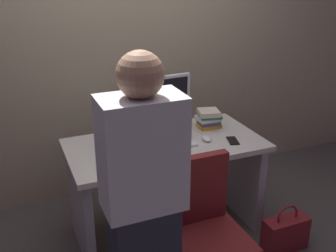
{
  "coord_description": "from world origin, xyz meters",
  "views": [
    {
      "loc": [
        -1.02,
        -2.49,
        1.99
      ],
      "look_at": [
        0.0,
        -0.05,
        0.91
      ],
      "focal_mm": 43.0,
      "sensor_mm": 36.0,
      "label": 1
    }
  ],
  "objects_px": {
    "cup_near_keyboard": "(105,158)",
    "cup_by_monitor": "(103,142)",
    "keyboard": "(167,147)",
    "mouse": "(206,139)",
    "desk": "(165,171)",
    "office_chair": "(205,241)",
    "cell_phone": "(233,141)",
    "monitor": "(157,103)",
    "handbag": "(285,233)",
    "person_at_desk": "(144,208)",
    "book_stack": "(209,118)"
  },
  "relations": [
    {
      "from": "desk",
      "to": "keyboard",
      "type": "height_order",
      "value": "keyboard"
    },
    {
      "from": "office_chair",
      "to": "handbag",
      "type": "relative_size",
      "value": 2.49
    },
    {
      "from": "cell_phone",
      "to": "desk",
      "type": "bearing_deg",
      "value": 176.42
    },
    {
      "from": "desk",
      "to": "keyboard",
      "type": "xyz_separation_m",
      "value": [
        -0.03,
        -0.1,
        0.25
      ]
    },
    {
      "from": "cup_by_monitor",
      "to": "office_chair",
      "type": "bearing_deg",
      "value": -64.57
    },
    {
      "from": "cup_by_monitor",
      "to": "cell_phone",
      "type": "bearing_deg",
      "value": -15.45
    },
    {
      "from": "keyboard",
      "to": "mouse",
      "type": "height_order",
      "value": "mouse"
    },
    {
      "from": "person_at_desk",
      "to": "monitor",
      "type": "bearing_deg",
      "value": 65.4
    },
    {
      "from": "desk",
      "to": "cup_by_monitor",
      "type": "height_order",
      "value": "cup_by_monitor"
    },
    {
      "from": "person_at_desk",
      "to": "book_stack",
      "type": "relative_size",
      "value": 8.07
    },
    {
      "from": "cup_near_keyboard",
      "to": "cell_phone",
      "type": "bearing_deg",
      "value": -0.08
    },
    {
      "from": "desk",
      "to": "office_chair",
      "type": "height_order",
      "value": "office_chair"
    },
    {
      "from": "keyboard",
      "to": "cell_phone",
      "type": "xyz_separation_m",
      "value": [
        0.5,
        -0.07,
        -0.01
      ]
    },
    {
      "from": "keyboard",
      "to": "cell_phone",
      "type": "bearing_deg",
      "value": -10.75
    },
    {
      "from": "cup_by_monitor",
      "to": "keyboard",
      "type": "bearing_deg",
      "value": -23.83
    },
    {
      "from": "mouse",
      "to": "handbag",
      "type": "xyz_separation_m",
      "value": [
        0.43,
        -0.48,
        -0.64
      ]
    },
    {
      "from": "cup_near_keyboard",
      "to": "cup_by_monitor",
      "type": "xyz_separation_m",
      "value": [
        0.05,
        0.25,
        -0.0
      ]
    },
    {
      "from": "keyboard",
      "to": "book_stack",
      "type": "xyz_separation_m",
      "value": [
        0.46,
        0.24,
        0.07
      ]
    },
    {
      "from": "mouse",
      "to": "cup_near_keyboard",
      "type": "relative_size",
      "value": 1.14
    },
    {
      "from": "office_chair",
      "to": "book_stack",
      "type": "height_order",
      "value": "office_chair"
    },
    {
      "from": "mouse",
      "to": "book_stack",
      "type": "bearing_deg",
      "value": 58.87
    },
    {
      "from": "person_at_desk",
      "to": "cell_phone",
      "type": "bearing_deg",
      "value": 36.1
    },
    {
      "from": "person_at_desk",
      "to": "cup_near_keyboard",
      "type": "bearing_deg",
      "value": 91.96
    },
    {
      "from": "monitor",
      "to": "handbag",
      "type": "height_order",
      "value": "monitor"
    },
    {
      "from": "desk",
      "to": "book_stack",
      "type": "height_order",
      "value": "book_stack"
    },
    {
      "from": "monitor",
      "to": "cell_phone",
      "type": "distance_m",
      "value": 0.63
    },
    {
      "from": "keyboard",
      "to": "handbag",
      "type": "relative_size",
      "value": 1.14
    },
    {
      "from": "monitor",
      "to": "cup_by_monitor",
      "type": "xyz_separation_m",
      "value": [
        -0.44,
        -0.08,
        -0.21
      ]
    },
    {
      "from": "office_chair",
      "to": "keyboard",
      "type": "bearing_deg",
      "value": 88.17
    },
    {
      "from": "monitor",
      "to": "office_chair",
      "type": "bearing_deg",
      "value": -92.9
    },
    {
      "from": "monitor",
      "to": "book_stack",
      "type": "xyz_separation_m",
      "value": [
        0.43,
        -0.02,
        -0.18
      ]
    },
    {
      "from": "office_chair",
      "to": "book_stack",
      "type": "distance_m",
      "value": 1.09
    },
    {
      "from": "mouse",
      "to": "cell_phone",
      "type": "height_order",
      "value": "mouse"
    },
    {
      "from": "person_at_desk",
      "to": "cup_by_monitor",
      "type": "relative_size",
      "value": 18.83
    },
    {
      "from": "cell_phone",
      "to": "office_chair",
      "type": "bearing_deg",
      "value": -115.58
    },
    {
      "from": "person_at_desk",
      "to": "cup_near_keyboard",
      "type": "xyz_separation_m",
      "value": [
        -0.02,
        0.69,
        -0.04
      ]
    },
    {
      "from": "office_chair",
      "to": "cell_phone",
      "type": "bearing_deg",
      "value": 48.09
    },
    {
      "from": "mouse",
      "to": "book_stack",
      "type": "height_order",
      "value": "book_stack"
    },
    {
      "from": "mouse",
      "to": "cup_near_keyboard",
      "type": "distance_m",
      "value": 0.79
    },
    {
      "from": "desk",
      "to": "cup_by_monitor",
      "type": "distance_m",
      "value": 0.53
    },
    {
      "from": "person_at_desk",
      "to": "keyboard",
      "type": "distance_m",
      "value": 0.88
    },
    {
      "from": "office_chair",
      "to": "cell_phone",
      "type": "xyz_separation_m",
      "value": [
        0.52,
        0.58,
        0.34
      ]
    },
    {
      "from": "person_at_desk",
      "to": "monitor",
      "type": "height_order",
      "value": "person_at_desk"
    },
    {
      "from": "office_chair",
      "to": "book_stack",
      "type": "xyz_separation_m",
      "value": [
        0.48,
        0.89,
        0.41
      ]
    },
    {
      "from": "cup_by_monitor",
      "to": "desk",
      "type": "bearing_deg",
      "value": -10.54
    },
    {
      "from": "office_chair",
      "to": "person_at_desk",
      "type": "relative_size",
      "value": 0.57
    },
    {
      "from": "person_at_desk",
      "to": "keyboard",
      "type": "relative_size",
      "value": 3.81
    },
    {
      "from": "cup_by_monitor",
      "to": "handbag",
      "type": "distance_m",
      "value": 1.49
    },
    {
      "from": "cell_phone",
      "to": "person_at_desk",
      "type": "bearing_deg",
      "value": -127.58
    },
    {
      "from": "person_at_desk",
      "to": "handbag",
      "type": "xyz_separation_m",
      "value": [
        1.19,
        0.29,
        -0.7
      ]
    }
  ]
}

